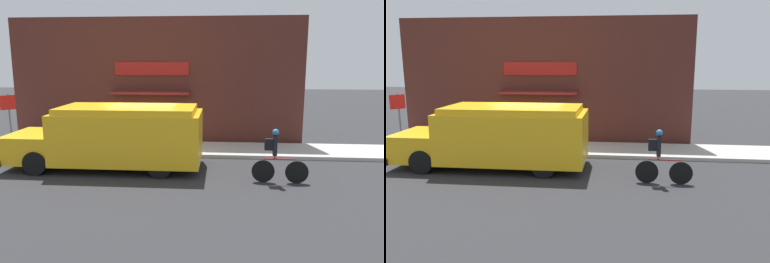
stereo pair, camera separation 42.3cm
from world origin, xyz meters
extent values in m
plane|color=#2B2B2D|center=(0.00, 0.00, 0.00)|extent=(70.00, 70.00, 0.00)
cube|color=#ADAAA3|center=(0.00, 1.18, 0.07)|extent=(28.00, 2.36, 0.14)
cube|color=#4C231E|center=(0.00, 2.75, 2.84)|extent=(13.36, 0.18, 5.67)
cube|color=maroon|center=(-0.13, 2.64, 3.40)|extent=(3.36, 0.05, 0.59)
cube|color=maroon|center=(-0.13, 2.27, 2.35)|extent=(3.52, 0.79, 0.10)
cube|color=yellow|center=(-0.19, -1.55, 1.15)|extent=(5.07, 2.41, 1.73)
cube|color=yellow|center=(-3.57, -1.56, 0.76)|extent=(1.72, 2.20, 0.95)
cube|color=yellow|center=(-0.19, -1.55, 2.11)|extent=(4.66, 2.21, 0.20)
cube|color=black|center=(-4.38, -1.57, 0.38)|extent=(0.13, 2.34, 0.24)
cube|color=red|center=(-1.59, -0.11, 1.24)|extent=(0.03, 0.44, 0.44)
cylinder|color=black|center=(-3.14, -0.53, 0.40)|extent=(0.81, 0.26, 0.81)
cylinder|color=black|center=(-3.14, -2.59, 0.40)|extent=(0.81, 0.26, 0.81)
cylinder|color=black|center=(1.05, -0.51, 0.40)|extent=(0.81, 0.26, 0.81)
cylinder|color=black|center=(1.06, -2.57, 0.40)|extent=(0.81, 0.26, 0.81)
cylinder|color=black|center=(5.41, -2.78, 0.36)|extent=(0.72, 0.06, 0.72)
cylinder|color=black|center=(4.37, -2.75, 0.36)|extent=(0.72, 0.06, 0.72)
cylinder|color=red|center=(4.89, -2.76, 0.77)|extent=(0.99, 0.06, 0.04)
cylinder|color=red|center=(4.71, -2.76, 0.83)|extent=(0.04, 0.04, 0.12)
cube|color=black|center=(4.71, -2.76, 1.20)|extent=(0.13, 0.20, 0.63)
sphere|color=#2375B7|center=(4.71, -2.76, 1.62)|extent=(0.20, 0.20, 0.20)
cube|color=black|center=(4.52, -2.75, 1.23)|extent=(0.26, 0.15, 0.36)
cylinder|color=slate|center=(-5.75, 0.53, 1.28)|extent=(0.07, 0.07, 2.27)
cube|color=red|center=(-5.75, 0.48, 2.07)|extent=(0.45, 0.45, 0.60)
cylinder|color=#2D5138|center=(-0.13, 1.85, 0.56)|extent=(0.54, 0.54, 0.83)
cylinder|color=black|center=(-0.13, 1.85, 0.99)|extent=(0.55, 0.55, 0.04)
camera|label=1|loc=(3.06, -14.18, 3.83)|focal=35.00mm
camera|label=2|loc=(3.48, -14.14, 3.83)|focal=35.00mm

